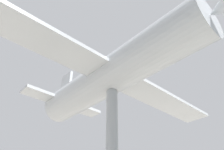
% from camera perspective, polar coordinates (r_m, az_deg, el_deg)
% --- Properties ---
extents(suspended_airplane, '(16.44, 12.08, 3.22)m').
position_cam_1_polar(suspended_airplane, '(10.69, 1.15, 0.76)').
color(suspended_airplane, '#B2B7BC').
rests_on(suspended_airplane, support_pylon_central).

